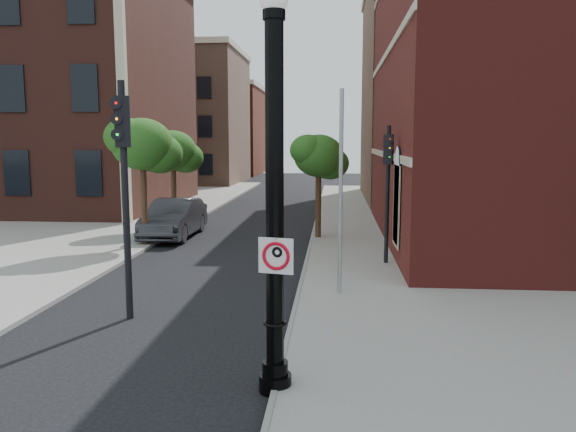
# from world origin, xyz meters

# --- Properties ---
(ground) EXTENTS (120.00, 120.00, 0.00)m
(ground) POSITION_xyz_m (0.00, 0.00, 0.00)
(ground) COLOR black
(ground) RESTS_ON ground
(sidewalk_right) EXTENTS (8.00, 60.00, 0.12)m
(sidewalk_right) POSITION_xyz_m (6.00, 10.00, 0.06)
(sidewalk_right) COLOR gray
(sidewalk_right) RESTS_ON ground
(sidewalk_left) EXTENTS (10.00, 50.00, 0.12)m
(sidewalk_left) POSITION_xyz_m (-9.00, 18.00, 0.06)
(sidewalk_left) COLOR gray
(sidewalk_left) RESTS_ON ground
(curb_edge) EXTENTS (0.10, 60.00, 0.14)m
(curb_edge) POSITION_xyz_m (2.05, 10.00, 0.07)
(curb_edge) COLOR gray
(curb_edge) RESTS_ON ground
(victorian_building) EXTENTS (18.60, 14.60, 17.95)m
(victorian_building) POSITION_xyz_m (-16.00, 23.97, 8.74)
(victorian_building) COLOR #562820
(victorian_building) RESTS_ON ground
(bg_building_tan_a) EXTENTS (12.00, 12.00, 12.00)m
(bg_building_tan_a) POSITION_xyz_m (-12.00, 44.00, 6.00)
(bg_building_tan_a) COLOR #8C644C
(bg_building_tan_a) RESTS_ON ground
(bg_building_red) EXTENTS (12.00, 12.00, 10.00)m
(bg_building_red) POSITION_xyz_m (-12.00, 58.00, 5.00)
(bg_building_red) COLOR maroon
(bg_building_red) RESTS_ON ground
(bg_building_tan_b) EXTENTS (22.00, 14.00, 14.00)m
(bg_building_tan_b) POSITION_xyz_m (16.00, 30.00, 7.00)
(bg_building_tan_b) COLOR #8C644C
(bg_building_tan_b) RESTS_ON ground
(lamppost) EXTENTS (0.54, 0.54, 6.38)m
(lamppost) POSITION_xyz_m (2.04, -0.32, 2.95)
(lamppost) COLOR black
(lamppost) RESTS_ON ground
(no_parking_sign) EXTENTS (0.56, 0.15, 0.57)m
(no_parking_sign) POSITION_xyz_m (2.07, -0.48, 2.31)
(no_parking_sign) COLOR white
(no_parking_sign) RESTS_ON ground
(parked_car) EXTENTS (1.73, 4.92, 1.62)m
(parked_car) POSITION_xyz_m (-3.77, 13.87, 0.81)
(parked_car) COLOR #2C2C31
(parked_car) RESTS_ON ground
(traffic_signal_left) EXTENTS (0.42, 0.47, 5.39)m
(traffic_signal_left) POSITION_xyz_m (-1.73, 3.16, 3.63)
(traffic_signal_left) COLOR black
(traffic_signal_left) RESTS_ON ground
(traffic_signal_right) EXTENTS (0.35, 0.40, 4.55)m
(traffic_signal_right) POSITION_xyz_m (4.66, 9.11, 3.07)
(traffic_signal_right) COLOR black
(traffic_signal_right) RESTS_ON ground
(utility_pole) EXTENTS (0.11, 0.11, 5.37)m
(utility_pole) POSITION_xyz_m (3.12, 5.31, 2.68)
(utility_pole) COLOR #999999
(utility_pole) RESTS_ON ground
(street_tree_a) EXTENTS (2.73, 2.46, 4.91)m
(street_tree_a) POSITION_xyz_m (-4.26, 11.77, 3.87)
(street_tree_a) COLOR #301F13
(street_tree_a) RESTS_ON ground
(street_tree_b) EXTENTS (2.51, 2.27, 4.52)m
(street_tree_b) POSITION_xyz_m (-4.33, 15.97, 3.56)
(street_tree_b) COLOR #301F13
(street_tree_b) RESTS_ON ground
(street_tree_c) EXTENTS (2.39, 2.16, 4.31)m
(street_tree_c) POSITION_xyz_m (2.33, 13.85, 3.40)
(street_tree_c) COLOR #301F13
(street_tree_c) RESTS_ON ground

